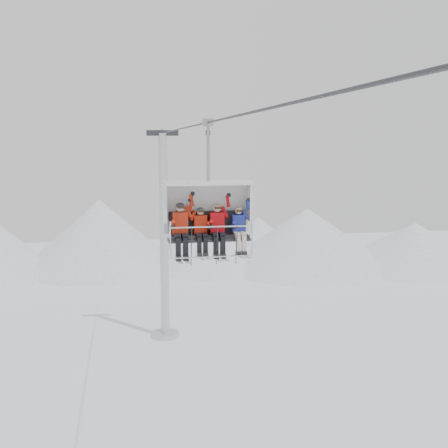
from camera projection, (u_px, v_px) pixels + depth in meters
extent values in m
cone|color=white|center=(100.00, 234.00, 57.13)|extent=(16.00, 16.00, 7.00)
cone|color=white|center=(208.00, 242.00, 58.21)|extent=(14.00, 14.00, 5.00)
cone|color=white|center=(307.00, 237.00, 57.93)|extent=(18.00, 18.00, 6.00)
cone|color=white|center=(414.00, 244.00, 58.01)|extent=(16.00, 16.00, 4.50)
cone|color=white|center=(258.00, 237.00, 62.22)|extent=(12.00, 12.00, 4.50)
cylinder|color=silver|center=(164.00, 237.00, 36.12)|extent=(0.56, 0.56, 13.30)
cylinder|color=silver|center=(166.00, 334.00, 37.06)|extent=(1.80, 1.80, 0.30)
cube|color=#2F3035|center=(162.00, 133.00, 35.15)|extent=(2.00, 0.35, 0.35)
cylinder|color=#2F3035|center=(224.00, 119.00, 13.72)|extent=(0.06, 50.00, 0.06)
cube|color=black|center=(209.00, 236.00, 16.71)|extent=(2.34, 0.55, 0.10)
cube|color=black|center=(208.00, 222.00, 16.90)|extent=(2.34, 0.10, 0.68)
cube|color=#2F3035|center=(209.00, 239.00, 16.72)|extent=(2.45, 0.60, 0.08)
cube|color=silver|center=(206.00, 207.00, 17.06)|extent=(2.61, 0.10, 1.55)
cube|color=silver|center=(208.00, 183.00, 16.56)|extent=(2.61, 0.90, 0.10)
cylinder|color=silver|center=(212.00, 227.00, 16.12)|extent=(2.38, 0.04, 0.04)
cylinder|color=silver|center=(212.00, 257.00, 16.18)|extent=(2.38, 0.04, 0.04)
cylinder|color=#9A9CA2|center=(208.00, 153.00, 16.45)|extent=(0.10, 0.10, 1.76)
cube|color=#9A9CA2|center=(208.00, 122.00, 16.32)|extent=(0.30, 0.18, 0.22)
cube|color=#AF230E|center=(180.00, 223.00, 16.54)|extent=(0.45, 0.30, 0.66)
sphere|color=tan|center=(180.00, 208.00, 16.43)|extent=(0.24, 0.24, 0.24)
cube|color=black|center=(178.00, 247.00, 16.18)|extent=(0.15, 0.15, 0.53)
cube|color=black|center=(186.00, 247.00, 16.22)|extent=(0.15, 0.15, 0.53)
cube|color=silver|center=(179.00, 261.00, 16.14)|extent=(0.10, 1.69, 0.26)
cube|color=silver|center=(186.00, 261.00, 16.18)|extent=(0.10, 1.69, 0.26)
cube|color=#A41C0B|center=(200.00, 225.00, 16.65)|extent=(0.38, 0.25, 0.56)
sphere|color=tan|center=(200.00, 212.00, 16.56)|extent=(0.21, 0.21, 0.21)
cube|color=black|center=(199.00, 245.00, 16.28)|extent=(0.13, 0.15, 0.45)
cube|color=black|center=(205.00, 245.00, 16.32)|extent=(0.13, 0.15, 0.45)
cube|color=silver|center=(200.00, 258.00, 16.24)|extent=(0.09, 1.69, 0.26)
cube|color=silver|center=(206.00, 258.00, 16.27)|extent=(0.09, 1.69, 0.26)
cube|color=#B1080E|center=(217.00, 223.00, 16.73)|extent=(0.43, 0.28, 0.63)
sphere|color=tan|center=(217.00, 208.00, 16.63)|extent=(0.23, 0.23, 0.23)
cube|color=black|center=(216.00, 245.00, 16.37)|extent=(0.14, 0.15, 0.51)
cube|color=black|center=(223.00, 245.00, 16.41)|extent=(0.14, 0.15, 0.51)
cube|color=silver|center=(216.00, 259.00, 16.33)|extent=(0.10, 1.69, 0.26)
cube|color=silver|center=(223.00, 259.00, 16.37)|extent=(0.10, 1.69, 0.26)
cube|color=navy|center=(238.00, 224.00, 16.85)|extent=(0.37, 0.25, 0.55)
sphere|color=tan|center=(238.00, 211.00, 16.76)|extent=(0.20, 0.20, 0.20)
cube|color=beige|center=(238.00, 244.00, 16.48)|extent=(0.12, 0.15, 0.44)
cube|color=beige|center=(244.00, 243.00, 16.51)|extent=(0.12, 0.15, 0.44)
cube|color=silver|center=(239.00, 256.00, 16.44)|extent=(0.08, 1.69, 0.26)
cube|color=silver|center=(245.00, 256.00, 16.47)|extent=(0.08, 1.69, 0.26)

